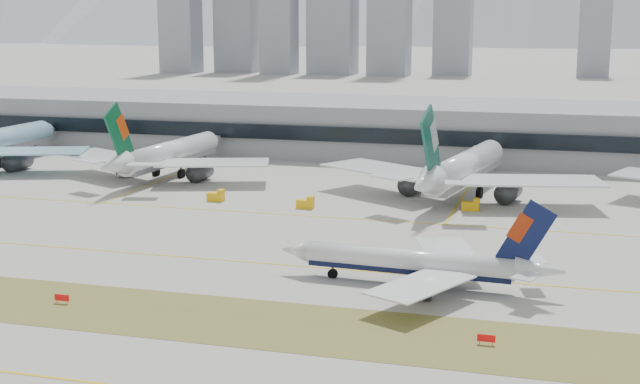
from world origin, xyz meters
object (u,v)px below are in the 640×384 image
(widebody_cathay, at_px, (462,170))
(terminal, at_px, (380,127))
(taxiing_airliner, at_px, (419,264))
(widebody_eva, at_px, (166,155))

(widebody_cathay, bearing_deg, terminal, 37.14)
(widebody_cathay, relative_size, terminal, 0.23)
(taxiing_airliner, relative_size, widebody_eva, 0.73)
(widebody_eva, height_order, terminal, widebody_eva)
(terminal, bearing_deg, taxiing_airliner, -75.52)
(taxiing_airliner, relative_size, widebody_cathay, 0.68)
(widebody_eva, bearing_deg, terminal, -34.23)
(taxiing_airliner, distance_m, widebody_cathay, 67.75)
(terminal, bearing_deg, widebody_cathay, -62.19)
(taxiing_airliner, distance_m, widebody_eva, 103.72)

